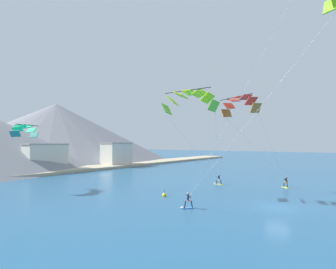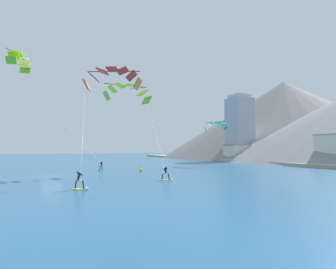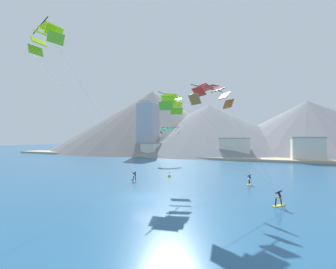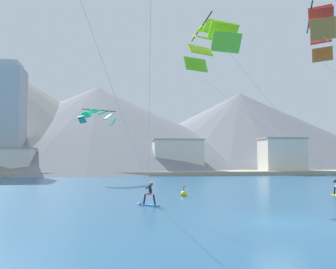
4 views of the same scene
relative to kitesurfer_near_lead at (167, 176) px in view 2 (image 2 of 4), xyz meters
name	(u,v)px [view 2 (image 2 of 4)]	position (x,y,z in m)	size (l,w,h in m)	color
ground_plane	(52,176)	(-11.22, -12.29, -0.50)	(400.00, 400.00, 0.00)	#23567F
kitesurfer_near_lead	(167,176)	(0.00, 0.00, 0.00)	(0.58, 1.76, 1.73)	yellow
kitesurfer_near_trail	(102,168)	(-17.28, -4.44, 0.02)	(1.64, 1.35, 1.75)	#337FDB
kitesurfer_mid_center	(81,183)	(3.35, -10.08, 0.06)	(1.46, 1.57, 1.80)	yellow
parafoil_kite_near_lead	(128,91)	(-11.78, -1.52, 12.39)	(13.17, 7.77, 12.74)	#69C42A
parafoil_kite_near_trail	(20,60)	(-21.06, -17.47, 17.99)	(6.88, 14.55, 18.27)	#7DC720
parafoil_kite_mid_center	(112,76)	(-4.46, -5.64, 12.40)	(10.08, 8.05, 12.61)	#AD6A2B
parafoil_kite_distant_high_outer	(216,125)	(-21.80, 22.28, 8.71)	(5.33, 4.12, 2.00)	teal
race_marker_buoy	(141,170)	(-13.52, 1.38, -0.34)	(0.56, 0.56, 1.02)	yellow
shoreline_strip	(309,164)	(-11.22, 39.46, -0.15)	(180.00, 10.00, 0.70)	tan
shore_building_harbour_front	(237,153)	(-36.75, 40.47, 2.07)	(5.87, 6.70, 5.11)	silver
highrise_tower	(240,128)	(-40.32, 44.79, 10.15)	(7.00, 7.00, 21.71)	#A8ADB7
mountain_peak_east_shoulder	(284,119)	(-59.17, 86.73, 17.14)	(112.84, 112.84, 35.28)	gray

